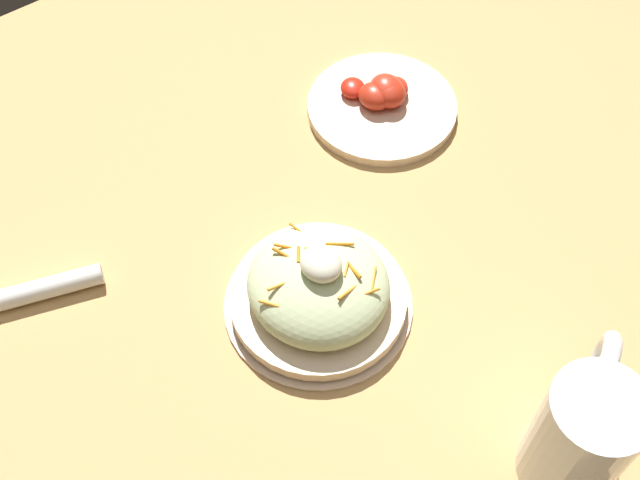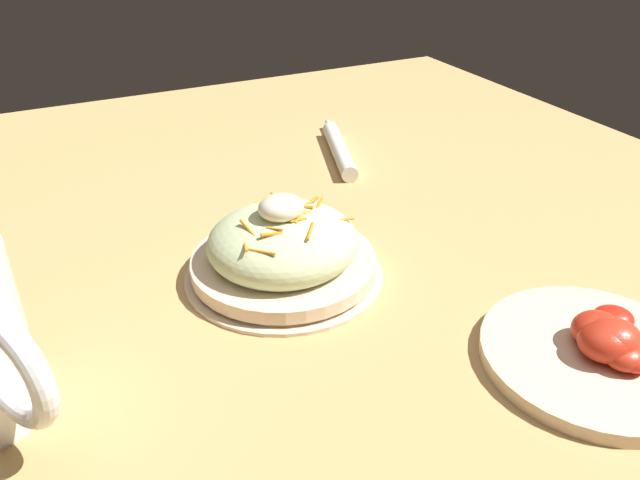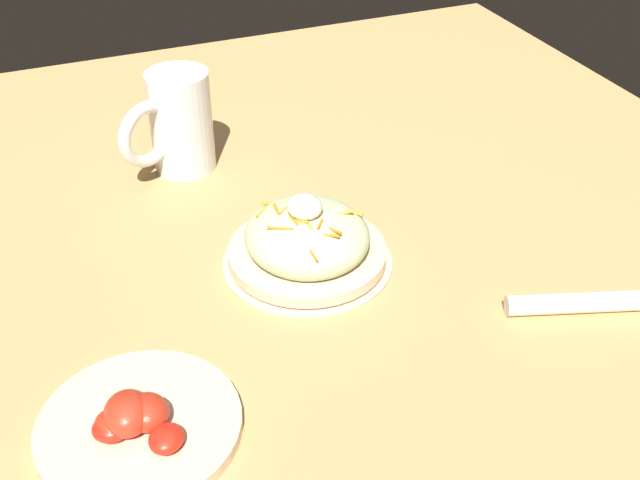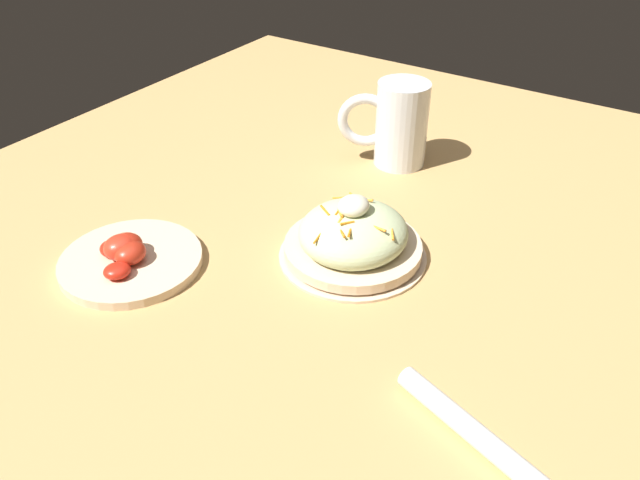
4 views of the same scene
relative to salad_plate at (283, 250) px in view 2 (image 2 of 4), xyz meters
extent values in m
plane|color=tan|center=(-0.04, -0.01, -0.03)|extent=(1.43, 1.43, 0.00)
cylinder|color=beige|center=(0.00, 0.00, -0.03)|extent=(0.21, 0.21, 0.01)
cylinder|color=beige|center=(0.00, 0.00, -0.02)|extent=(0.20, 0.20, 0.01)
ellipsoid|color=beige|center=(0.00, 0.00, 0.01)|extent=(0.16, 0.15, 0.07)
cylinder|color=orange|center=(0.04, 0.02, 0.04)|extent=(0.02, 0.01, 0.01)
cylinder|color=orange|center=(0.05, 0.01, 0.04)|extent=(0.02, 0.02, 0.01)
cylinder|color=orange|center=(-0.04, -0.04, 0.03)|extent=(0.02, 0.02, 0.00)
cylinder|color=orange|center=(0.01, -0.04, 0.04)|extent=(0.02, 0.03, 0.01)
cylinder|color=orange|center=(-0.02, -0.03, 0.04)|extent=(0.02, 0.01, 0.01)
cylinder|color=orange|center=(-0.04, -0.01, 0.04)|extent=(0.01, 0.03, 0.01)
cylinder|color=orange|center=(-0.05, -0.03, 0.03)|extent=(0.01, 0.02, 0.00)
cylinder|color=orange|center=(0.00, 0.06, 0.03)|extent=(0.02, 0.02, 0.00)
cylinder|color=orange|center=(-0.02, -0.02, 0.04)|extent=(0.01, 0.02, 0.00)
cylinder|color=orange|center=(0.01, -0.01, 0.04)|extent=(0.02, 0.02, 0.01)
cylinder|color=orange|center=(0.01, -0.02, 0.04)|extent=(0.02, 0.01, 0.00)
cylinder|color=orange|center=(0.03, 0.01, 0.04)|extent=(0.02, 0.01, 0.00)
cylinder|color=orange|center=(0.01, 0.04, 0.04)|extent=(0.01, 0.03, 0.01)
cylinder|color=orange|center=(0.02, -0.01, 0.04)|extent=(0.03, 0.01, 0.01)
cylinder|color=orange|center=(0.06, -0.02, 0.03)|extent=(0.02, 0.01, 0.01)
ellipsoid|color=#EFEACC|center=(0.00, 0.00, 0.05)|extent=(0.05, 0.04, 0.03)
torus|color=white|center=(-0.26, -0.13, 0.05)|extent=(0.06, 0.09, 0.10)
cylinder|color=white|center=(0.21, 0.26, -0.02)|extent=(0.08, 0.18, 0.02)
cylinder|color=silver|center=(0.24, 0.37, -0.02)|extent=(0.02, 0.04, 0.01)
cylinder|color=beige|center=(0.19, -0.25, -0.02)|extent=(0.20, 0.20, 0.01)
ellipsoid|color=red|center=(0.20, -0.27, -0.01)|extent=(0.04, 0.05, 0.02)
ellipsoid|color=red|center=(0.19, -0.24, 0.00)|extent=(0.05, 0.05, 0.03)
ellipsoid|color=red|center=(0.23, -0.23, -0.01)|extent=(0.05, 0.05, 0.02)
ellipsoid|color=red|center=(0.19, -0.26, 0.00)|extent=(0.06, 0.06, 0.03)
ellipsoid|color=red|center=(0.19, -0.27, -0.01)|extent=(0.04, 0.03, 0.02)
ellipsoid|color=red|center=(0.19, -0.26, 0.00)|extent=(0.06, 0.06, 0.03)
camera|label=1|loc=(-0.37, 0.28, 0.75)|focal=45.41mm
camera|label=2|loc=(-0.22, -0.53, 0.34)|focal=35.76mm
camera|label=3|loc=(0.73, -0.28, 0.56)|focal=44.43mm
camera|label=4|loc=(0.66, 0.38, 0.52)|focal=36.65mm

